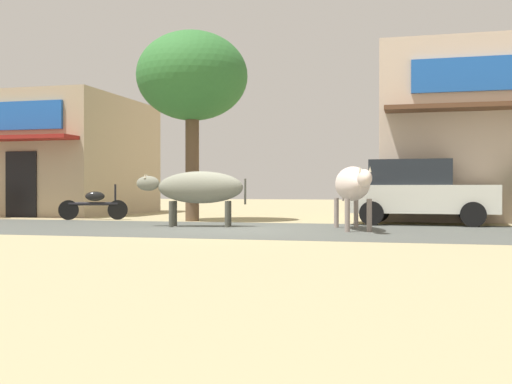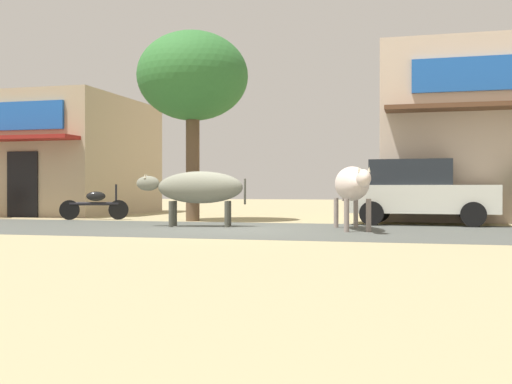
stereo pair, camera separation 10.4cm
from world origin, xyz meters
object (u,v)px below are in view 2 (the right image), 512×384
object	(u,v)px
roadside_tree	(193,78)
cow_far_dark	(352,184)
cow_near_brown	(198,188)
parked_motorcycle	(95,204)
parked_hatchback_car	(419,191)

from	to	relation	value
roadside_tree	cow_far_dark	size ratio (longest dim) A/B	1.87
roadside_tree	cow_near_brown	distance (m)	4.07
parked_motorcycle	cow_near_brown	distance (m)	4.73
parked_motorcycle	cow_far_dark	world-z (taller)	cow_far_dark
parked_motorcycle	cow_far_dark	distance (m)	8.23
roadside_tree	parked_motorcycle	size ratio (longest dim) A/B	2.82
parked_motorcycle	parked_hatchback_car	bearing A→B (deg)	0.06
cow_near_brown	cow_far_dark	xyz separation A→B (m)	(3.71, -0.29, 0.08)
parked_hatchback_car	parked_motorcycle	distance (m)	9.20
parked_hatchback_car	parked_motorcycle	xyz separation A→B (m)	(-9.20, -0.01, -0.38)
roadside_tree	parked_hatchback_car	bearing A→B (deg)	-0.27
roadside_tree	cow_far_dark	world-z (taller)	roadside_tree
cow_far_dark	parked_hatchback_car	bearing A→B (deg)	61.89
roadside_tree	parked_hatchback_car	xyz separation A→B (m)	(6.17, -0.03, -3.19)
roadside_tree	parked_motorcycle	xyz separation A→B (m)	(-3.03, -0.04, -3.57)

